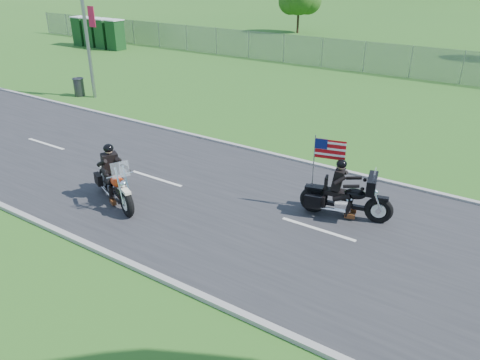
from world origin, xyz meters
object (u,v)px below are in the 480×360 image
Objects in this scene: porta_toilet_c at (92,33)px; motorcycle_follow at (346,199)px; porta_toilet_a at (116,35)px; porta_toilet_b at (104,34)px; porta_toilet_d at (81,31)px; motorcycle_lead at (115,185)px; trash_can at (79,87)px.

motorcycle_follow is (29.11, -15.90, -0.54)m from porta_toilet_c.
porta_toilet_b is at bearing 180.00° from porta_toilet_a.
porta_toilet_d is (-2.80, 0.00, 0.00)m from porta_toilet_b.
motorcycle_lead is at bearing -39.53° from porta_toilet_c.
porta_toilet_a is 1.00× the size of porta_toilet_c.
motorcycle_follow reaches higher than trash_can.
motorcycle_lead is (21.50, -18.89, -0.56)m from porta_toilet_b.
porta_toilet_c is 2.42× the size of trash_can.
porta_toilet_a is 1.40m from porta_toilet_b.
porta_toilet_a is 4.20m from porta_toilet_d.
porta_toilet_d is 30.78m from motorcycle_lead.
porta_toilet_b and porta_toilet_d have the same top height.
porta_toilet_d is (-4.20, 0.00, 0.00)m from porta_toilet_a.
trash_can is at bearing -43.41° from porta_toilet_c.
porta_toilet_c is at bearing 0.00° from porta_toilet_d.
porta_toilet_d reaches higher than motorcycle_lead.
trash_can is at bearing 151.37° from motorcycle_follow.
trash_can is (10.50, -11.26, -0.68)m from porta_toilet_b.
porta_toilet_d is at bearing 139.75° from trash_can.
porta_toilet_c is 1.40m from porta_toilet_d.
porta_toilet_c reaches higher than motorcycle_follow.
porta_toilet_a is 0.87× the size of motorcycle_follow.
porta_toilet_a is 1.00× the size of porta_toilet_b.
porta_toilet_c and porta_toilet_d have the same top height.
motorcycle_lead is at bearing -43.23° from porta_toilet_a.
porta_toilet_a is 0.88× the size of motorcycle_lead.
motorcycle_follow is at bearing -29.85° from porta_toilet_b.
porta_toilet_a and porta_toilet_d have the same top height.
porta_toilet_c is at bearing 180.00° from porta_toilet_b.
motorcycle_lead is (20.10, -18.89, -0.56)m from porta_toilet_a.
trash_can is (-17.21, 4.64, -0.14)m from motorcycle_follow.
motorcycle_follow is 17.83m from trash_can.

